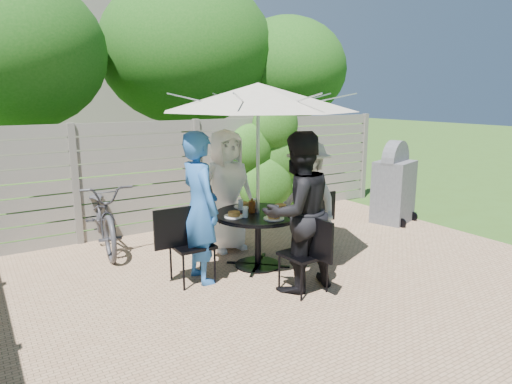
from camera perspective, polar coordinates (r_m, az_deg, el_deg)
backyard_envelope at (r=14.77m, az=-19.74°, el=12.79°), size 60.00×60.00×5.00m
patio_table at (r=6.00m, az=0.24°, el=-4.69°), size 1.15×1.15×0.75m
umbrella at (r=5.75m, az=0.26°, el=11.77°), size 2.49×2.49×2.40m
chair_back at (r=6.87m, az=-4.21°, el=-4.70°), size 0.49×0.68×0.91m
person_back at (r=6.60m, az=-3.71°, el=0.14°), size 0.87×0.57×1.78m
chair_left at (r=5.63m, az=-8.10°, el=-8.43°), size 0.70×0.47×0.97m
person_left at (r=5.50m, az=-7.01°, el=-2.00°), size 0.45×0.68×1.85m
chair_front at (r=5.35m, az=6.02°, el=-9.63°), size 0.48×0.69×0.94m
person_front at (r=5.24m, az=5.23°, el=-2.58°), size 0.91×0.71×1.86m
chair_right at (r=6.63m, az=7.25°, el=-5.47°), size 0.65×0.45×0.87m
person_right at (r=6.40m, az=6.47°, el=-0.89°), size 0.62×1.07×1.65m
plate_back at (r=6.23m, az=-1.57°, el=-1.68°), size 0.26×0.26×0.06m
plate_left at (r=5.75m, az=-2.76°, el=-2.87°), size 0.26×0.26×0.06m
plate_front at (r=5.65m, az=2.25°, el=-3.15°), size 0.26×0.26×0.06m
plate_right at (r=6.13m, az=3.06°, el=-1.92°), size 0.26×0.26×0.06m
glass_back at (r=6.08m, az=-1.92°, el=-1.58°), size 0.07×0.07×0.14m
glass_left at (r=5.70m, az=-1.36°, el=-2.51°), size 0.07×0.07×0.14m
glass_front at (r=5.77m, az=2.53°, el=-2.34°), size 0.07×0.07×0.14m
syrup_jug at (r=5.93m, az=-0.51°, el=-1.84°), size 0.09×0.09×0.16m
coffee_cup at (r=6.16m, az=-0.10°, el=-1.50°), size 0.08×0.08×0.12m
bicycle at (r=7.08m, az=-18.60°, el=-2.73°), size 0.88×2.03×1.04m
bbq_grill at (r=8.44m, az=16.85°, el=0.77°), size 0.86×0.76×1.47m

